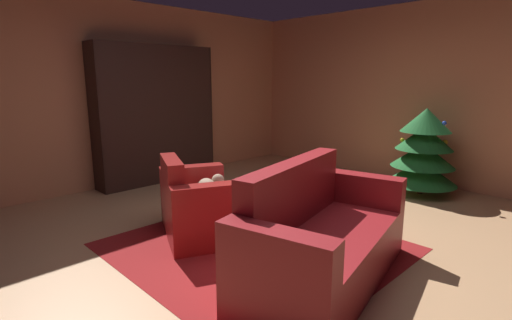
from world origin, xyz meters
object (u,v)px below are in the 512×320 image
object	(u,v)px
armchair_red	(198,207)
coffee_table	(265,208)
book_stack_on_table	(269,199)
decorated_tree	(423,151)
bookshelf_unit	(162,114)
couch_red	(321,241)
bottle_on_table	(276,188)

from	to	relation	value
armchair_red	coffee_table	size ratio (longest dim) A/B	1.99
coffee_table	book_stack_on_table	size ratio (longest dim) A/B	2.79
armchair_red	decorated_tree	world-z (taller)	decorated_tree
bookshelf_unit	couch_red	xyz separation A→B (m)	(3.62, -0.79, -0.73)
couch_red	bottle_on_table	distance (m)	0.87
bookshelf_unit	book_stack_on_table	distance (m)	2.97
book_stack_on_table	bottle_on_table	bearing A→B (deg)	96.16
bookshelf_unit	couch_red	world-z (taller)	bookshelf_unit
bottle_on_table	armchair_red	bearing A→B (deg)	-142.10
bookshelf_unit	decorated_tree	bearing A→B (deg)	33.94
bookshelf_unit	coffee_table	xyz separation A→B (m)	(2.85, -0.63, -0.69)
bottle_on_table	decorated_tree	bearing A→B (deg)	82.09
bookshelf_unit	decorated_tree	xyz separation A→B (m)	(3.20, 2.16, -0.45)
bookshelf_unit	coffee_table	world-z (taller)	bookshelf_unit
armchair_red	decorated_tree	bearing A→B (deg)	72.20
coffee_table	bottle_on_table	xyz separation A→B (m)	(-0.01, 0.17, 0.17)
armchair_red	coffee_table	xyz separation A→B (m)	(0.64, 0.33, 0.06)
book_stack_on_table	decorated_tree	bearing A→B (deg)	82.69
bookshelf_unit	couch_red	bearing A→B (deg)	-12.29
armchair_red	coffee_table	bearing A→B (deg)	27.10
decorated_tree	couch_red	bearing A→B (deg)	-81.99
couch_red	coffee_table	distance (m)	0.79
bookshelf_unit	coffee_table	distance (m)	3.00
book_stack_on_table	bookshelf_unit	bearing A→B (deg)	168.40
couch_red	armchair_red	bearing A→B (deg)	-172.93
couch_red	decorated_tree	distance (m)	2.99
bookshelf_unit	bottle_on_table	distance (m)	2.92
bookshelf_unit	armchair_red	size ratio (longest dim) A/B	1.74
coffee_table	decorated_tree	world-z (taller)	decorated_tree
couch_red	bottle_on_table	size ratio (longest dim) A/B	6.43
couch_red	coffee_table	size ratio (longest dim) A/B	3.23
decorated_tree	coffee_table	bearing A→B (deg)	-97.30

